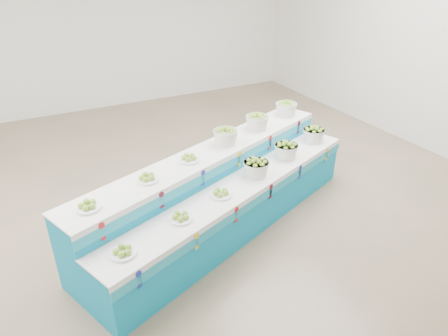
{
  "coord_description": "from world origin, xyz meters",
  "views": [
    {
      "loc": [
        -1.75,
        -4.78,
        3.36
      ],
      "look_at": [
        0.43,
        -0.65,
        0.87
      ],
      "focal_mm": 32.46,
      "sensor_mm": 36.0,
      "label": 1
    }
  ],
  "objects_px": {
    "basket_lower_left": "(256,167)",
    "basket_upper_right": "(286,108)",
    "display_stand": "(224,191)",
    "plate_upper_mid": "(147,177)"
  },
  "relations": [
    {
      "from": "plate_upper_mid",
      "to": "display_stand",
      "type": "bearing_deg",
      "value": 6.16
    },
    {
      "from": "plate_upper_mid",
      "to": "basket_upper_right",
      "type": "xyz_separation_m",
      "value": [
        2.67,
        1.02,
        0.07
      ]
    },
    {
      "from": "basket_lower_left",
      "to": "display_stand",
      "type": "bearing_deg",
      "value": 162.08
    },
    {
      "from": "display_stand",
      "to": "plate_upper_mid",
      "type": "bearing_deg",
      "value": 165.36
    },
    {
      "from": "display_stand",
      "to": "basket_lower_left",
      "type": "xyz_separation_m",
      "value": [
        0.41,
        -0.13,
        0.33
      ]
    },
    {
      "from": "display_stand",
      "to": "basket_lower_left",
      "type": "bearing_deg",
      "value": -38.71
    },
    {
      "from": "basket_lower_left",
      "to": "basket_upper_right",
      "type": "distance_m",
      "value": 1.61
    },
    {
      "from": "basket_lower_left",
      "to": "basket_upper_right",
      "type": "xyz_separation_m",
      "value": [
        1.2,
        1.03,
        0.3
      ]
    },
    {
      "from": "display_stand",
      "to": "basket_upper_right",
      "type": "distance_m",
      "value": 1.95
    },
    {
      "from": "plate_upper_mid",
      "to": "basket_upper_right",
      "type": "bearing_deg",
      "value": 20.79
    }
  ]
}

